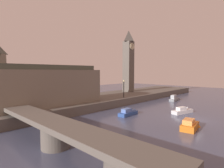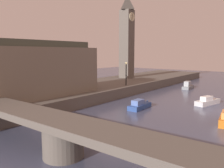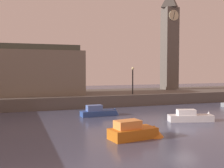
# 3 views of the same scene
# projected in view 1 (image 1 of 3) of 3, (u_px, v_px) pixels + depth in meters

# --- Properties ---
(ground_plane) EXTENTS (120.00, 120.00, 0.00)m
(ground_plane) POSITION_uv_depth(u_px,v_px,m) (193.00, 120.00, 26.64)
(ground_plane) COLOR #474C66
(far_embankment) EXTENTS (70.00, 12.00, 1.50)m
(far_embankment) POSITION_uv_depth(u_px,v_px,m) (101.00, 100.00, 40.38)
(far_embankment) COLOR #5B544C
(far_embankment) RESTS_ON ground
(clock_tower) EXTENTS (2.52, 2.55, 16.66)m
(clock_tower) POSITION_uv_depth(u_px,v_px,m) (128.00, 60.00, 49.57)
(clock_tower) COLOR #5B544C
(clock_tower) RESTS_ON far_embankment
(parliament_hall) EXTENTS (17.26, 6.23, 9.58)m
(parliament_hall) POSITION_uv_depth(u_px,v_px,m) (47.00, 85.00, 29.89)
(parliament_hall) COLOR slate
(parliament_hall) RESTS_ON far_embankment
(bridge_span) EXTENTS (2.94, 28.67, 2.52)m
(bridge_span) POSITION_uv_depth(u_px,v_px,m) (58.00, 130.00, 16.42)
(bridge_span) COLOR #5B544C
(bridge_span) RESTS_ON ground
(streetlamp) EXTENTS (0.36, 0.36, 3.70)m
(streetlamp) POSITION_uv_depth(u_px,v_px,m) (124.00, 87.00, 38.62)
(streetlamp) COLOR black
(streetlamp) RESTS_ON far_embankment
(boat_patrol_orange) EXTENTS (4.27, 2.06, 1.34)m
(boat_patrol_orange) POSITION_uv_depth(u_px,v_px,m) (191.00, 125.00, 22.39)
(boat_patrol_orange) COLOR orange
(boat_patrol_orange) RESTS_ON ground
(boat_tour_blue) EXTENTS (4.31, 1.43, 1.31)m
(boat_tour_blue) POSITION_uv_depth(u_px,v_px,m) (130.00, 112.00, 29.55)
(boat_tour_blue) COLOR #2D4C93
(boat_tour_blue) RESTS_ON ground
(boat_ferry_white) EXTENTS (4.90, 2.23, 1.33)m
(boat_ferry_white) POSITION_uv_depth(u_px,v_px,m) (183.00, 111.00, 30.86)
(boat_ferry_white) COLOR silver
(boat_ferry_white) RESTS_ON ground
(boat_cruiser_grey) EXTENTS (4.25, 1.44, 1.61)m
(boat_cruiser_grey) POSITION_uv_depth(u_px,v_px,m) (175.00, 99.00, 43.93)
(boat_cruiser_grey) COLOR gray
(boat_cruiser_grey) RESTS_ON ground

